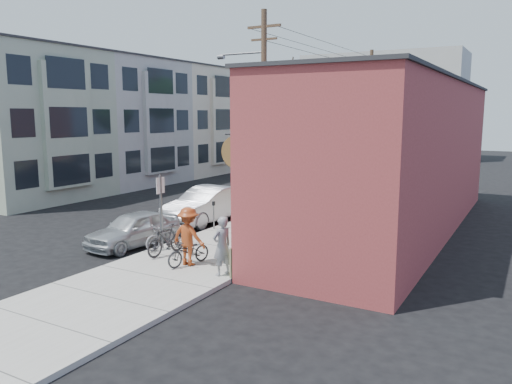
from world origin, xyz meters
The scene contains 26 objects.
ground centered at (0.00, 0.00, 0.00)m, with size 120.00×120.00×0.00m, color black.
sidewalk centered at (4.25, 11.00, 0.07)m, with size 4.50×58.00×0.15m, color #A9A69C.
cafe_building centered at (8.99, 4.99, 3.30)m, with size 6.60×20.20×6.61m.
apartment_row centered at (-11.85, 14.00, 4.50)m, with size 6.30×32.00×9.00m.
end_cap_building centered at (-2.00, 42.00, 6.00)m, with size 18.00×8.00×12.00m, color #A8A8A3.
sign_post centered at (2.35, -3.33, 1.83)m, with size 0.07×0.45×2.80m.
parking_meter_near centered at (2.25, 0.28, 0.98)m, with size 0.14×0.14×1.24m.
parking_meter_far centered at (2.25, 9.06, 0.98)m, with size 0.14×0.14×1.24m.
utility_pole_near centered at (2.39, 4.48, 5.41)m, with size 3.57×0.28×10.00m.
utility_pole_far centered at (2.45, 22.22, 5.34)m, with size 1.80×0.28×10.00m.
tree_bare centered at (2.80, 5.55, 3.23)m, with size 0.24×0.24×6.16m.
tree_leafy_mid centered at (2.80, 17.34, 5.25)m, with size 3.64×3.64×6.94m.
tree_leafy_far centered at (2.80, 23.66, 6.77)m, with size 4.36×4.36×8.82m.
patio_chair_a centered at (5.87, -2.55, 0.59)m, with size 0.50×0.50×0.88m, color #0F3722, non-canonical shape.
patio_chair_b centered at (5.92, -2.13, 0.59)m, with size 0.50×0.50×0.88m, color #0F3722, non-canonical shape.
patron_grey centered at (6.06, -4.84, 1.09)m, with size 0.69×0.45×1.89m, color gray.
patron_green centered at (5.26, -0.73, 0.96)m, with size 0.79×0.61×1.62m, color #28642D.
cyclist centered at (4.50, -4.49, 1.14)m, with size 1.27×0.73×1.97m, color #973A16.
cyclist_bike centered at (4.50, -4.49, 0.60)m, with size 0.60×1.71×0.90m, color black.
parked_bike_a centered at (3.04, -3.91, 0.69)m, with size 0.51×1.81×1.09m, color black.
parked_bike_b centered at (2.52, -3.25, 0.62)m, with size 0.63×1.80×0.95m, color gray.
car_0 centered at (0.80, -3.19, 0.69)m, with size 1.63×4.04×1.38m, color #B5B9BD.
car_1 centered at (0.80, 1.91, 0.85)m, with size 1.80×5.15×1.70m, color #B7B9C0.
car_2 centered at (0.80, 7.65, 0.77)m, with size 2.16×5.32×1.54m, color black.
car_3 centered at (0.80, 13.38, 0.72)m, with size 2.38×5.15×1.43m, color #A6A8AD.
bus centered at (-2.49, 26.39, 1.63)m, with size 2.74×11.70×3.26m, color white.
Camera 1 is at (14.45, -17.49, 5.19)m, focal length 35.00 mm.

